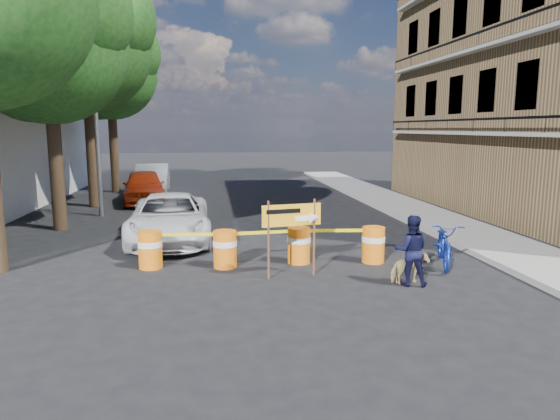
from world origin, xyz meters
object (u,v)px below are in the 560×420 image
object	(u,v)px
barrel_mid_right	(299,244)
dog	(409,268)
bicycle	(446,223)
barrel_far_left	(150,249)
barrel_mid_left	(225,248)
detour_sign	(299,221)
pedestrian	(411,250)
sedan_red	(144,186)
barrel_far_right	(373,244)
suv_white	(170,218)
sedan_silver	(152,179)

from	to	relation	value
barrel_mid_right	dog	bearing A→B (deg)	-44.23
bicycle	barrel_far_left	bearing A→B (deg)	-166.18
barrel_mid_left	detour_sign	xyz separation A→B (m)	(1.63, -0.99, 0.82)
pedestrian	sedan_red	bearing A→B (deg)	-45.27
detour_sign	dog	distance (m)	2.61
barrel_far_right	suv_white	world-z (taller)	suv_white
detour_sign	bicycle	size ratio (longest dim) A/B	0.85
sedan_red	sedan_silver	world-z (taller)	sedan_silver
barrel_mid_right	dog	xyz separation A→B (m)	(2.06, -2.01, -0.13)
barrel_far_right	sedan_silver	distance (m)	16.11
detour_sign	sedan_silver	distance (m)	16.23
barrel_far_left	sedan_silver	xyz separation A→B (m)	(-1.52, 14.28, 0.29)
barrel_mid_left	pedestrian	xyz separation A→B (m)	(3.90, -1.93, 0.29)
barrel_mid_left	pedestrian	distance (m)	4.36
barrel_mid_right	suv_white	world-z (taller)	suv_white
barrel_far_left	pedestrian	distance (m)	6.07
barrel_far_left	suv_white	xyz separation A→B (m)	(0.24, 2.91, 0.23)
barrel_mid_right	sedan_red	xyz separation A→B (m)	(-5.14, 10.95, 0.28)
suv_white	bicycle	bearing A→B (deg)	-30.21
pedestrian	bicycle	size ratio (longest dim) A/B	0.73
barrel_far_right	sedan_silver	world-z (taller)	sedan_silver
barrel_mid_right	suv_white	distance (m)	4.49
barrel_mid_left	detour_sign	bearing A→B (deg)	-31.28
barrel_far_right	pedestrian	distance (m)	1.92
detour_sign	bicycle	bearing A→B (deg)	-3.26
bicycle	pedestrian	bearing A→B (deg)	-116.45
dog	sedan_silver	world-z (taller)	sedan_silver
barrel_mid_left	barrel_mid_right	xyz separation A→B (m)	(1.84, 0.15, 0.00)
barrel_mid_left	barrel_mid_right	bearing A→B (deg)	4.72
suv_white	sedan_silver	bearing A→B (deg)	96.52
pedestrian	suv_white	size ratio (longest dim) A/B	0.30
dog	suv_white	distance (m)	7.37
pedestrian	sedan_silver	distance (m)	17.90
barrel_far_right	detour_sign	world-z (taller)	detour_sign
pedestrian	barrel_mid_right	bearing A→B (deg)	-29.55
barrel_mid_right	suv_white	bearing A→B (deg)	138.95
sedan_red	sedan_silver	xyz separation A→B (m)	(0.00, 3.36, 0.01)
barrel_far_left	detour_sign	distance (m)	3.70
barrel_far_left	sedan_red	size ratio (longest dim) A/B	0.20
barrel_mid_left	barrel_far_right	xyz separation A→B (m)	(3.70, -0.04, 0.00)
detour_sign	bicycle	world-z (taller)	bicycle
suv_white	barrel_mid_right	bearing A→B (deg)	-43.31
pedestrian	bicycle	xyz separation A→B (m)	(1.44, 1.38, 0.28)
barrel_far_left	barrel_far_right	bearing A→B (deg)	-2.36
pedestrian	suv_white	bearing A→B (deg)	-26.93
pedestrian	bicycle	distance (m)	2.01
detour_sign	sedan_silver	bearing A→B (deg)	97.60
dog	barrel_mid_left	bearing A→B (deg)	50.12
barrel_far_left	pedestrian	xyz separation A→B (m)	(5.68, -2.12, 0.29)
barrel_mid_right	sedan_silver	bearing A→B (deg)	109.76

